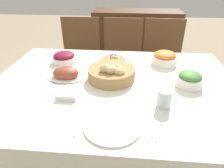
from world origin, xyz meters
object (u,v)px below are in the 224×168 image
at_px(dinner_plate, 112,125).
at_px(fork, 79,124).
at_px(ham_platter, 66,74).
at_px(carrot_bowl, 165,58).
at_px(knife, 147,128).
at_px(green_salad_bowl, 190,80).
at_px(chair_far_left, 80,58).
at_px(butter_dish, 67,96).
at_px(chair_far_center, 122,60).
at_px(sideboard, 135,41).
at_px(drinking_cup, 164,98).
at_px(bread_basket, 112,73).
at_px(chair_far_right, 162,61).
at_px(egg_basket, 114,60).
at_px(spoon, 154,128).
at_px(beet_salad_bowl, 64,58).

bearing_deg(dinner_plate, fork, 180.00).
relative_size(ham_platter, carrot_bowl, 1.35).
bearing_deg(knife, green_salad_bowl, 55.82).
height_order(chair_far_left, butter_dish, chair_far_left).
height_order(chair_far_center, fork, chair_far_center).
relative_size(chair_far_left, sideboard, 0.76).
bearing_deg(drinking_cup, dinner_plate, -144.34).
relative_size(chair_far_left, carrot_bowl, 4.79).
bearing_deg(fork, bread_basket, 76.14).
xyz_separation_m(chair_far_right, egg_basket, (-0.48, -0.62, 0.25)).
height_order(bread_basket, dinner_plate, bread_basket).
bearing_deg(green_salad_bowl, chair_far_right, 91.06).
bearing_deg(spoon, chair_far_left, 116.10).
xyz_separation_m(ham_platter, beet_salad_bowl, (-0.08, 0.25, 0.01)).
height_order(chair_far_left, bread_basket, chair_far_left).
bearing_deg(chair_far_right, fork, -109.93).
distance_m(egg_basket, butter_dish, 0.57).
bearing_deg(chair_far_center, sideboard, 79.85).
bearing_deg(beet_salad_bowl, butter_dish, -71.75).
bearing_deg(chair_far_center, butter_dish, -103.01).
distance_m(sideboard, dinner_plate, 2.27).
relative_size(carrot_bowl, fork, 1.16).
xyz_separation_m(chair_far_right, fork, (-0.59, -1.35, 0.23)).
xyz_separation_m(carrot_bowl, knife, (-0.18, -0.75, -0.05)).
bearing_deg(ham_platter, butter_dish, -72.35).
relative_size(chair_far_center, egg_basket, 5.04).
xyz_separation_m(chair_far_center, butter_dish, (-0.27, -1.14, 0.24)).
height_order(ham_platter, carrot_bowl, carrot_bowl).
bearing_deg(fork, chair_far_left, 103.56).
distance_m(dinner_plate, drinking_cup, 0.32).
bearing_deg(green_salad_bowl, carrot_bowl, 107.34).
height_order(chair_far_center, ham_platter, chair_far_center).
bearing_deg(egg_basket, spoon, -71.58).
height_order(chair_far_right, ham_platter, chair_far_right).
relative_size(green_salad_bowl, knife, 0.97).
distance_m(chair_far_left, butter_dish, 1.18).
relative_size(carrot_bowl, spoon, 1.16).
distance_m(bread_basket, egg_basket, 0.28).
height_order(chair_far_center, sideboard, chair_far_center).
bearing_deg(spoon, drinking_cup, 69.74).
xyz_separation_m(green_salad_bowl, drinking_cup, (-0.19, -0.23, 0.00)).
distance_m(chair_far_center, sideboard, 0.91).
height_order(sideboard, butter_dish, sideboard).
bearing_deg(drinking_cup, fork, -156.15).
distance_m(chair_far_center, ham_platter, 0.99).
distance_m(knife, butter_dish, 0.49).
distance_m(chair_far_right, egg_basket, 0.82).
height_order(ham_platter, butter_dish, ham_platter).
relative_size(chair_far_center, sideboard, 0.76).
bearing_deg(chair_far_center, chair_far_left, -179.72).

